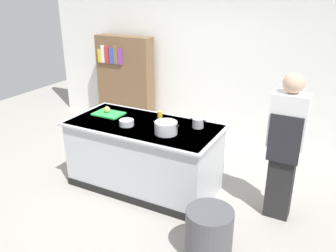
% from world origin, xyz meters
% --- Properties ---
extents(ground_plane, '(10.00, 10.00, 0.00)m').
position_xyz_m(ground_plane, '(0.00, 0.00, 0.00)').
color(ground_plane, '#9E9991').
extents(back_wall, '(6.40, 0.12, 3.00)m').
position_xyz_m(back_wall, '(0.00, 2.10, 1.50)').
color(back_wall, white).
rests_on(back_wall, ground_plane).
extents(counter_island, '(1.98, 0.98, 0.90)m').
position_xyz_m(counter_island, '(0.00, -0.00, 0.47)').
color(counter_island, '#B7BABF').
rests_on(counter_island, ground_plane).
extents(cutting_board, '(0.40, 0.28, 0.02)m').
position_xyz_m(cutting_board, '(-0.61, 0.09, 0.91)').
color(cutting_board, green).
rests_on(cutting_board, counter_island).
extents(onion, '(0.09, 0.09, 0.09)m').
position_xyz_m(onion, '(-0.64, 0.10, 0.96)').
color(onion, tan).
rests_on(onion, cutting_board).
extents(stock_pot, '(0.34, 0.27, 0.15)m').
position_xyz_m(stock_pot, '(0.40, -0.13, 0.97)').
color(stock_pot, '#B7BABF').
rests_on(stock_pot, counter_island).
extents(sauce_pan, '(0.21, 0.14, 0.12)m').
position_xyz_m(sauce_pan, '(0.66, 0.22, 0.96)').
color(sauce_pan, '#99999E').
rests_on(sauce_pan, counter_island).
extents(mixing_bowl, '(0.18, 0.18, 0.08)m').
position_xyz_m(mixing_bowl, '(-0.16, -0.14, 0.94)').
color(mixing_bowl, '#B7BABF').
rests_on(mixing_bowl, counter_island).
extents(juice_cup, '(0.07, 0.07, 0.10)m').
position_xyz_m(juice_cup, '(0.09, 0.27, 0.95)').
color(juice_cup, yellow).
rests_on(juice_cup, counter_island).
extents(trash_bin, '(0.47, 0.47, 0.54)m').
position_xyz_m(trash_bin, '(1.26, -0.86, 0.27)').
color(trash_bin, '#4C4C51').
rests_on(trash_bin, ground_plane).
extents(person_chef, '(0.38, 0.25, 1.72)m').
position_xyz_m(person_chef, '(1.72, 0.17, 0.91)').
color(person_chef, '#242424').
rests_on(person_chef, ground_plane).
extents(bookshelf, '(1.10, 0.31, 1.70)m').
position_xyz_m(bookshelf, '(-1.50, 1.80, 0.85)').
color(bookshelf, brown).
rests_on(bookshelf, ground_plane).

